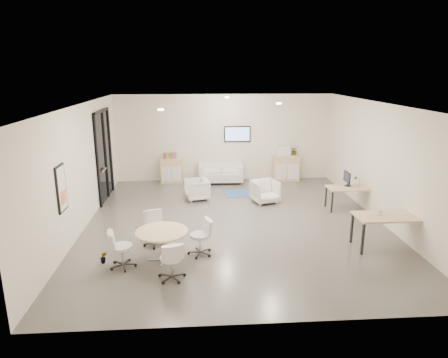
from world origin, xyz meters
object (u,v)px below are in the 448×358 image
sideboard_right (286,168)px  loveseat (221,174)px  sideboard_left (172,170)px  desk_front (388,219)px  round_table (162,235)px  armchair_left (197,189)px  desk_rear (350,190)px  armchair_right (265,191)px

sideboard_right → loveseat: size_ratio=0.60×
sideboard_left → desk_front: size_ratio=0.59×
desk_front → round_table: (-5.18, -0.31, -0.11)m
round_table → armchair_left: bearing=79.8°
loveseat → armchair_left: armchair_left is taller
sideboard_right → desk_rear: 3.54m
armchair_left → armchair_right: 2.18m
armchair_right → sideboard_left: bearing=123.6°
loveseat → desk_front: (3.53, -5.88, 0.38)m
armchair_right → loveseat: bearing=101.2°
round_table → sideboard_right: bearing=56.9°
sideboard_left → desk_rear: (5.46, -3.37, 0.16)m
loveseat → desk_rear: size_ratio=1.25×
sideboard_left → desk_rear: bearing=-31.7°
loveseat → armchair_left: bearing=-113.0°
sideboard_right → desk_front: size_ratio=0.64×
desk_rear → round_table: round_table is taller
armchair_left → round_table: size_ratio=0.63×
desk_rear → round_table: (-5.30, -2.99, -0.00)m
loveseat → round_table: size_ratio=1.43×
armchair_left → sideboard_left: bearing=-169.3°
armchair_left → desk_rear: size_ratio=0.55×
sideboard_left → round_table: (0.16, -6.36, 0.16)m
sideboard_left → desk_front: bearing=-48.5°
sideboard_left → sideboard_right: 4.28m
desk_front → round_table: bearing=-177.0°
loveseat → armchair_left: (-0.88, -1.94, 0.03)m
armchair_right → desk_rear: bearing=-35.1°
loveseat → round_table: (-1.65, -6.19, 0.28)m
armchair_right → desk_rear: (2.39, -0.80, 0.22)m
loveseat → desk_front: bearing=-57.5°
armchair_left → loveseat: bearing=142.5°
sideboard_right → armchair_right: (-1.22, -2.53, -0.10)m
desk_rear → desk_front: (-0.11, -2.68, 0.10)m
loveseat → round_table: loveseat is taller
round_table → armchair_right: bearing=52.6°
loveseat → armchair_right: 2.70m
sideboard_right → armchair_right: bearing=-115.7°
desk_rear → round_table: bearing=-151.1°
sideboard_right → round_table: sideboard_right is taller
armchair_left → desk_front: size_ratio=0.47×
sideboard_left → armchair_right: size_ratio=1.17×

